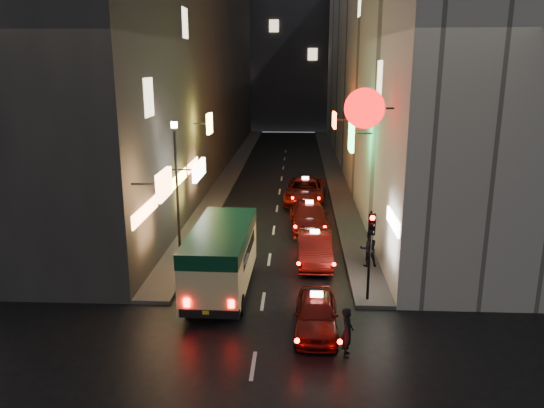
% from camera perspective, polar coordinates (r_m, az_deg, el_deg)
% --- Properties ---
extents(building_left, '(7.70, 52.00, 18.00)m').
position_cam_1_polar(building_left, '(45.17, -9.33, 14.87)').
color(building_left, '#3B3836').
rests_on(building_left, ground).
extents(building_right, '(7.94, 52.00, 18.00)m').
position_cam_1_polar(building_right, '(44.71, 11.88, 14.75)').
color(building_right, '#B9B4AA').
rests_on(building_right, ground).
extents(building_far, '(30.00, 10.00, 22.00)m').
position_cam_1_polar(building_far, '(76.25, 1.96, 16.49)').
color(building_far, '#323237').
rests_on(building_far, ground).
extents(sidewalk_left, '(1.50, 52.00, 0.15)m').
position_cam_1_polar(sidewalk_left, '(45.41, -4.22, 3.68)').
color(sidewalk_left, '#4C4947').
rests_on(sidewalk_left, ground).
extents(sidewalk_right, '(1.50, 52.00, 0.15)m').
position_cam_1_polar(sidewalk_right, '(45.17, 6.57, 3.57)').
color(sidewalk_right, '#4C4947').
rests_on(sidewalk_right, ground).
extents(minibus, '(2.30, 6.24, 2.67)m').
position_cam_1_polar(minibus, '(21.06, -5.48, -5.14)').
color(minibus, '#ECE094').
rests_on(minibus, ground).
extents(taxi_near, '(2.00, 4.63, 1.63)m').
position_cam_1_polar(taxi_near, '(18.44, 4.79, -11.38)').
color(taxi_near, '#65110D').
rests_on(taxi_near, ground).
extents(taxi_second, '(2.17, 5.21, 1.82)m').
position_cam_1_polar(taxi_second, '(24.32, 4.61, -4.48)').
color(taxi_second, '#65110D').
rests_on(taxi_second, ground).
extents(taxi_third, '(2.47, 5.45, 1.87)m').
position_cam_1_polar(taxi_third, '(29.20, 4.02, -1.09)').
color(taxi_third, '#65110D').
rests_on(taxi_third, ground).
extents(taxi_far, '(2.78, 5.83, 1.97)m').
position_cam_1_polar(taxi_far, '(34.85, 3.59, 1.64)').
color(taxi_far, '#65110D').
rests_on(taxi_far, ground).
extents(pedestrian_crossing, '(0.43, 0.63, 1.83)m').
position_cam_1_polar(pedestrian_crossing, '(17.02, 8.10, -13.16)').
color(pedestrian_crossing, black).
rests_on(pedestrian_crossing, ground).
extents(pedestrian_sidewalk, '(0.75, 0.53, 1.84)m').
position_cam_1_polar(pedestrian_sidewalk, '(23.81, 10.36, -4.49)').
color(pedestrian_sidewalk, black).
rests_on(pedestrian_sidewalk, sidewalk_right).
extents(traffic_light, '(0.26, 0.43, 3.50)m').
position_cam_1_polar(traffic_light, '(19.87, 10.59, -3.52)').
color(traffic_light, black).
rests_on(traffic_light, sidewalk_right).
extents(lamp_post, '(0.28, 0.28, 6.22)m').
position_cam_1_polar(lamp_post, '(24.40, -10.21, 2.47)').
color(lamp_post, black).
rests_on(lamp_post, sidewalk_left).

